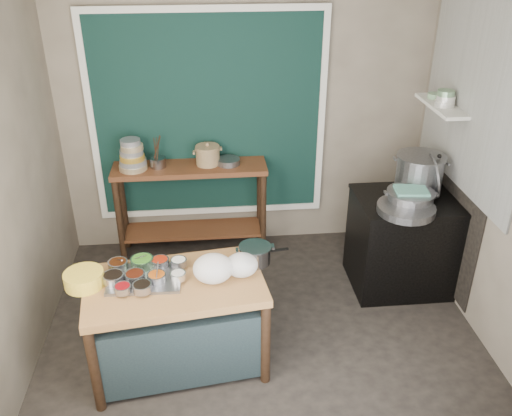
{
  "coord_description": "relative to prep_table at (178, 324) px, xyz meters",
  "views": [
    {
      "loc": [
        -0.38,
        -3.45,
        2.99
      ],
      "look_at": [
        -0.02,
        0.25,
        1.02
      ],
      "focal_mm": 38.0,
      "sensor_mm": 36.0,
      "label": 1
    }
  ],
  "objects": [
    {
      "name": "floor",
      "position": [
        0.65,
        0.3,
        -0.39
      ],
      "size": [
        3.5,
        3.0,
        0.02
      ],
      "primitive_type": "cube",
      "color": "#2D2723",
      "rests_on": "ground"
    },
    {
      "name": "back_wall",
      "position": [
        0.65,
        1.81,
        1.02
      ],
      "size": [
        3.5,
        0.02,
        2.8
      ],
      "primitive_type": "cube",
      "color": "#796E5D",
      "rests_on": "floor"
    },
    {
      "name": "left_wall",
      "position": [
        -1.11,
        0.3,
        1.02
      ],
      "size": [
        0.02,
        3.0,
        2.8
      ],
      "primitive_type": "cube",
      "color": "#796E5D",
      "rests_on": "floor"
    },
    {
      "name": "right_wall",
      "position": [
        2.41,
        0.3,
        1.02
      ],
      "size": [
        0.02,
        3.0,
        2.8
      ],
      "primitive_type": "cube",
      "color": "#796E5D",
      "rests_on": "floor"
    },
    {
      "name": "curtain_panel",
      "position": [
        0.3,
        1.77,
        0.98
      ],
      "size": [
        2.1,
        0.02,
        1.9
      ],
      "primitive_type": "cube",
      "color": "black",
      "rests_on": "back_wall"
    },
    {
      "name": "curtain_frame",
      "position": [
        0.3,
        1.76,
        0.98
      ],
      "size": [
        2.22,
        0.03,
        2.02
      ],
      "primitive_type": null,
      "color": "beige",
      "rests_on": "back_wall"
    },
    {
      "name": "tile_panel",
      "position": [
        2.38,
        0.85,
        1.48
      ],
      "size": [
        0.02,
        1.7,
        1.7
      ],
      "primitive_type": "cube",
      "color": "#B2B2AA",
      "rests_on": "right_wall"
    },
    {
      "name": "soot_patch",
      "position": [
        2.39,
        0.95,
        0.32
      ],
      "size": [
        0.01,
        1.3,
        1.3
      ],
      "primitive_type": "cube",
      "color": "black",
      "rests_on": "right_wall"
    },
    {
      "name": "wall_shelf",
      "position": [
        2.28,
        1.15,
        1.23
      ],
      "size": [
        0.22,
        0.7,
        0.03
      ],
      "primitive_type": "cube",
      "color": "beige",
      "rests_on": "right_wall"
    },
    {
      "name": "prep_table",
      "position": [
        0.0,
        0.0,
        0.0
      ],
      "size": [
        1.33,
        0.87,
        0.75
      ],
      "primitive_type": "cube",
      "rotation": [
        0.0,
        0.0,
        0.13
      ],
      "color": "#9A6438",
      "rests_on": "floor"
    },
    {
      "name": "back_counter",
      "position": [
        0.1,
        1.58,
        0.1
      ],
      "size": [
        1.45,
        0.4,
        0.95
      ],
      "primitive_type": "cube",
      "color": "#5B301A",
      "rests_on": "floor"
    },
    {
      "name": "stove_block",
      "position": [
        2.0,
        0.85,
        0.05
      ],
      "size": [
        0.9,
        0.68,
        0.85
      ],
      "primitive_type": "cube",
      "color": "black",
      "rests_on": "floor"
    },
    {
      "name": "stove_top",
      "position": [
        2.0,
        0.85,
        0.49
      ],
      "size": [
        0.92,
        0.69,
        0.03
      ],
      "primitive_type": "cube",
      "color": "black",
      "rests_on": "stove_block"
    },
    {
      "name": "condiment_tray",
      "position": [
        -0.21,
        0.05,
        0.39
      ],
      "size": [
        0.52,
        0.38,
        0.02
      ],
      "primitive_type": "cube",
      "rotation": [
        0.0,
        0.0,
        -0.03
      ],
      "color": "gray",
      "rests_on": "prep_table"
    },
    {
      "name": "condiment_bowls",
      "position": [
        -0.23,
        0.07,
        0.43
      ],
      "size": [
        0.58,
        0.45,
        0.07
      ],
      "color": "gray",
      "rests_on": "condiment_tray"
    },
    {
      "name": "yellow_basin",
      "position": [
        -0.62,
        0.02,
        0.43
      ],
      "size": [
        0.32,
        0.32,
        0.11
      ],
      "primitive_type": "cylinder",
      "rotation": [
        0.0,
        0.0,
        -0.19
      ],
      "color": "gold",
      "rests_on": "prep_table"
    },
    {
      "name": "saucepan",
      "position": [
        0.59,
        0.2,
        0.44
      ],
      "size": [
        0.27,
        0.27,
        0.14
      ],
      "primitive_type": null,
      "rotation": [
        0.0,
        0.0,
        0.12
      ],
      "color": "gray",
      "rests_on": "prep_table"
    },
    {
      "name": "plastic_bag_a",
      "position": [
        0.28,
        -0.01,
        0.48
      ],
      "size": [
        0.31,
        0.28,
        0.21
      ],
      "primitive_type": "ellipsoid",
      "rotation": [
        0.0,
        0.0,
        -0.15
      ],
      "color": "white",
      "rests_on": "prep_table"
    },
    {
      "name": "plastic_bag_b",
      "position": [
        0.48,
        0.04,
        0.46
      ],
      "size": [
        0.25,
        0.22,
        0.18
      ],
      "primitive_type": "ellipsoid",
      "rotation": [
        0.0,
        0.0,
        -0.1
      ],
      "color": "white",
      "rests_on": "prep_table"
    },
    {
      "name": "bowl_stack",
      "position": [
        -0.41,
        1.55,
        0.7
      ],
      "size": [
        0.26,
        0.26,
        0.29
      ],
      "color": "tan",
      "rests_on": "back_counter"
    },
    {
      "name": "utensil_cup",
      "position": [
        -0.19,
        1.59,
        0.62
      ],
      "size": [
        0.16,
        0.16,
        0.09
      ],
      "primitive_type": "cylinder",
      "rotation": [
        0.0,
        0.0,
        -0.04
      ],
      "color": "gray",
      "rests_on": "back_counter"
    },
    {
      "name": "ceramic_crock",
      "position": [
        0.28,
        1.6,
        0.66
      ],
      "size": [
        0.3,
        0.3,
        0.16
      ],
      "primitive_type": null,
      "rotation": [
        0.0,
        0.0,
        0.29
      ],
      "color": "olive",
      "rests_on": "back_counter"
    },
    {
      "name": "wide_bowl",
      "position": [
        0.47,
        1.58,
        0.6
      ],
      "size": [
        0.22,
        0.22,
        0.06
      ],
      "primitive_type": "cylinder",
      "rotation": [
        0.0,
        0.0,
        0.0
      ],
      "color": "gray",
      "rests_on": "back_counter"
    },
    {
      "name": "stock_pot",
      "position": [
        2.1,
        0.99,
        0.67
      ],
      "size": [
        0.55,
        0.55,
        0.34
      ],
      "primitive_type": null,
      "rotation": [
        0.0,
        0.0,
        -0.33
      ],
      "color": "gray",
      "rests_on": "stove_top"
    },
    {
      "name": "pot_lid",
      "position": [
        2.19,
        0.9,
        0.69
      ],
      "size": [
        0.16,
        0.39,
        0.38
      ],
      "primitive_type": "cylinder",
      "rotation": [
        0.0,
        1.36,
        -0.16
      ],
      "color": "gray",
      "rests_on": "stove_top"
    },
    {
      "name": "steamer",
      "position": [
        1.94,
        0.73,
        0.57
      ],
      "size": [
        0.47,
        0.47,
        0.13
      ],
      "primitive_type": null,
      "rotation": [
        0.0,
        0.0,
        -0.16
      ],
      "color": "gray",
      "rests_on": "stove_top"
    },
    {
      "name": "green_cloth",
      "position": [
        1.94,
        0.73,
        0.65
      ],
      "size": [
        0.28,
        0.23,
        0.02
      ],
      "primitive_type": "cube",
      "rotation": [
        0.0,
        0.0,
        -0.11
      ],
      "color": "#5FA792",
      "rests_on": "steamer"
    },
    {
      "name": "shallow_pan",
      "position": [
        1.87,
        0.61,
        0.54
      ],
      "size": [
        0.62,
        0.62,
        0.06
      ],
      "primitive_type": "cylinder",
      "rotation": [
        0.0,
        0.0,
        -0.41
      ],
      "color": "gray",
      "rests_on": "stove_top"
    },
    {
      "name": "shelf_bowl_stack",
      "position": [
        2.28,
        1.1,
        1.3
      ],
      "size": [
        0.16,
        0.16,
        0.13
      ],
      "color": "silver",
      "rests_on": "wall_shelf"
    },
    {
      "name": "shelf_bowl_green",
      "position": [
        2.28,
        1.32,
        1.26
      ],
      "size": [
        0.15,
        0.15,
        0.04
      ],
      "primitive_type": "cylinder",
      "rotation": [
        0.0,
        0.0,
        -0.24
      ],
      "color": "gray",
      "rests_on": "wall_shelf"
    }
  ]
}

